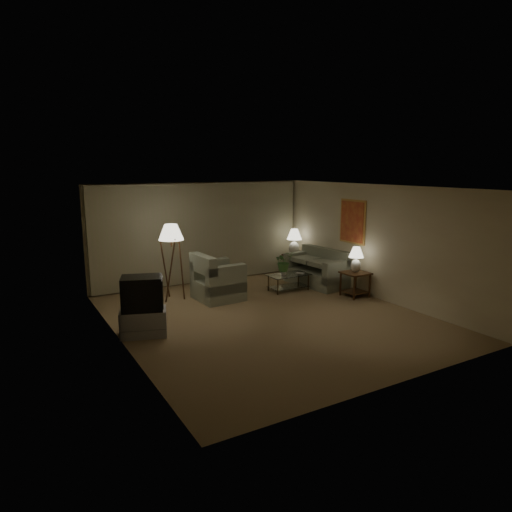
# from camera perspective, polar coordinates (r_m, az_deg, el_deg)

# --- Properties ---
(ground) EXTENTS (7.00, 7.00, 0.00)m
(ground) POSITION_cam_1_polar(r_m,az_deg,el_deg) (9.66, 1.43, -7.62)
(ground) COLOR #90724F
(ground) RESTS_ON ground
(room_shell) EXTENTS (6.04, 7.02, 2.72)m
(room_shell) POSITION_cam_1_polar(r_m,az_deg,el_deg) (10.56, -2.69, 3.75)
(room_shell) COLOR beige
(room_shell) RESTS_ON ground
(sofa) EXTENTS (1.88, 1.19, 0.76)m
(sofa) POSITION_cam_1_polar(r_m,az_deg,el_deg) (12.21, 7.52, -1.85)
(sofa) COLOR gray
(sofa) RESTS_ON ground
(armchair) EXTENTS (1.14, 1.09, 0.87)m
(armchair) POSITION_cam_1_polar(r_m,az_deg,el_deg) (10.84, -4.77, -3.15)
(armchair) COLOR gray
(armchair) RESTS_ON ground
(side_table_near) EXTENTS (0.59, 0.59, 0.60)m
(side_table_near) POSITION_cam_1_polar(r_m,az_deg,el_deg) (11.29, 12.29, -2.89)
(side_table_near) COLOR #331B0E
(side_table_near) RESTS_ON ground
(side_table_far) EXTENTS (0.56, 0.47, 0.60)m
(side_table_far) POSITION_cam_1_polar(r_m,az_deg,el_deg) (13.28, 4.76, -0.61)
(side_table_far) COLOR #331B0E
(side_table_far) RESTS_ON ground
(table_lamp_near) EXTENTS (0.36, 0.36, 0.62)m
(table_lamp_near) POSITION_cam_1_polar(r_m,az_deg,el_deg) (11.17, 12.41, -0.16)
(table_lamp_near) COLOR white
(table_lamp_near) RESTS_ON side_table_near
(table_lamp_far) EXTENTS (0.43, 0.43, 0.74)m
(table_lamp_far) POSITION_cam_1_polar(r_m,az_deg,el_deg) (13.16, 4.81, 2.07)
(table_lamp_far) COLOR white
(table_lamp_far) RESTS_ON side_table_far
(coffee_table) EXTENTS (1.07, 0.58, 0.41)m
(coffee_table) POSITION_cam_1_polar(r_m,az_deg,el_deg) (11.61, 4.08, -2.98)
(coffee_table) COLOR silver
(coffee_table) RESTS_ON ground
(tv_cabinet) EXTENTS (1.16, 1.04, 0.50)m
(tv_cabinet) POSITION_cam_1_polar(r_m,az_deg,el_deg) (8.84, -13.88, -8.06)
(tv_cabinet) COLOR #9C9C9F
(tv_cabinet) RESTS_ON ground
(crt_tv) EXTENTS (1.06, 0.98, 0.63)m
(crt_tv) POSITION_cam_1_polar(r_m,az_deg,el_deg) (8.67, -14.05, -4.53)
(crt_tv) COLOR black
(crt_tv) RESTS_ON tv_cabinet
(floor_lamp) EXTENTS (0.58, 0.58, 1.80)m
(floor_lamp) POSITION_cam_1_polar(r_m,az_deg,el_deg) (10.83, -10.46, -0.57)
(floor_lamp) COLOR #331B0E
(floor_lamp) RESTS_ON ground
(ottoman) EXTENTS (0.64, 0.64, 0.37)m
(ottoman) POSITION_cam_1_polar(r_m,az_deg,el_deg) (11.18, -5.98, -4.06)
(ottoman) COLOR #B0643B
(ottoman) RESTS_ON ground
(vase) EXTENTS (0.16, 0.16, 0.15)m
(vase) POSITION_cam_1_polar(r_m,az_deg,el_deg) (11.48, 3.48, -2.04)
(vase) COLOR white
(vase) RESTS_ON coffee_table
(flowers) EXTENTS (0.46, 0.40, 0.51)m
(flowers) POSITION_cam_1_polar(r_m,az_deg,el_deg) (11.41, 3.50, -0.42)
(flowers) COLOR #427A36
(flowers) RESTS_ON vase
(book) EXTENTS (0.24, 0.26, 0.02)m
(book) POSITION_cam_1_polar(r_m,az_deg,el_deg) (11.64, 5.39, -2.23)
(book) COLOR olive
(book) RESTS_ON coffee_table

